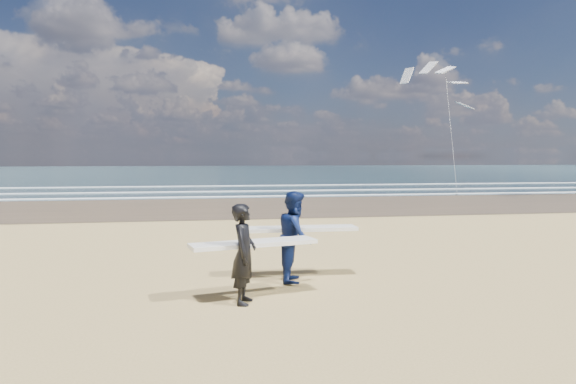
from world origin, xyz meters
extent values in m
cube|color=#4B3E28|center=(20.00, 18.00, 0.01)|extent=(220.00, 12.00, 0.01)
cube|color=#172C34|center=(20.00, 72.00, 0.01)|extent=(220.00, 100.00, 0.02)
cube|color=white|center=(20.00, 22.80, 0.05)|extent=(220.00, 0.50, 0.05)
cube|color=white|center=(20.00, 27.50, 0.05)|extent=(220.00, 0.50, 0.05)
cube|color=white|center=(20.00, 34.00, 0.05)|extent=(220.00, 0.50, 0.05)
imported|color=black|center=(0.03, 0.80, 0.83)|extent=(0.53, 0.68, 1.66)
cube|color=white|center=(0.23, 1.15, 0.94)|extent=(2.26, 1.03, 0.07)
imported|color=#0C1A48|center=(1.14, 2.15, 0.88)|extent=(0.85, 0.99, 1.77)
cube|color=white|center=(1.34, 2.50, 0.98)|extent=(2.21, 0.56, 0.07)
cube|color=slate|center=(15.07, 22.16, 0.05)|extent=(0.12, 0.12, 0.10)
camera|label=1|loc=(-0.63, -7.57, 2.44)|focal=32.00mm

